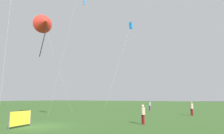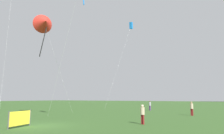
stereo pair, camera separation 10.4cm
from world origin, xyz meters
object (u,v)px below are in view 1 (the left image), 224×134
Objects in this scene: person_standing_0 at (150,105)px; person_standing_1 at (143,113)px; event_banner at (20,118)px; person_standing_2 at (192,108)px; kite_flying_1 at (131,26)px; kite_flying_0 at (44,22)px.

person_standing_0 is 20.11m from person_standing_1.
event_banner is (-0.40, -25.36, -0.31)m from person_standing_0.
kite_flying_1 is at bearing -30.18° from person_standing_2.
event_banner is at bearing 61.22° from person_standing_1.
kite_flying_0 is 26.55m from kite_flying_1.
kite_flying_1 is (-13.01, 25.11, 17.63)m from person_standing_1.
person_standing_1 is 0.08× the size of kite_flying_1.
person_standing_1 is (6.62, -18.99, -0.04)m from person_standing_0.
kite_flying_1 reaches higher than person_standing_1.
person_standing_2 is 0.76× the size of event_banner.
person_standing_1 is at bearing -62.61° from kite_flying_1.
person_standing_0 is 0.09× the size of kite_flying_1.
event_banner is at bearing -79.22° from kite_flying_1.
kite_flying_0 is 0.63× the size of kite_flying_1.
kite_flying_1 is (-0.88, 25.43, 7.58)m from kite_flying_0.
person_standing_0 is at bearing 89.10° from event_banner.
event_banner is (5.12, -6.05, -10.32)m from kite_flying_0.
person_standing_0 is at bearing -43.76° from kite_flying_1.
kite_flying_0 is at bearing -84.11° from person_standing_0.
person_standing_2 is at bearing 63.28° from event_banner.
person_standing_2 is at bearing -20.99° from person_standing_0.
kite_flying_0 is (-12.13, -0.32, 10.05)m from person_standing_1.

